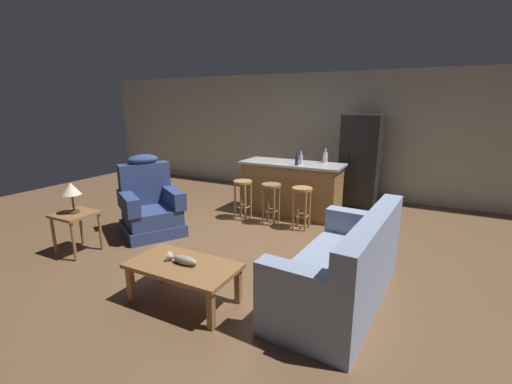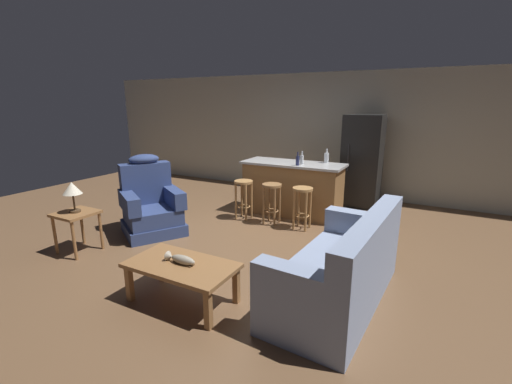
{
  "view_description": "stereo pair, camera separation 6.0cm",
  "coord_description": "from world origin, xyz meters",
  "px_view_note": "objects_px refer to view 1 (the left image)",
  "views": [
    {
      "loc": [
        2.18,
        -4.25,
        1.96
      ],
      "look_at": [
        0.03,
        -0.1,
        0.75
      ],
      "focal_mm": 24.0,
      "sensor_mm": 36.0,
      "label": 1
    },
    {
      "loc": [
        2.23,
        -4.22,
        1.96
      ],
      "look_at": [
        0.03,
        -0.1,
        0.75
      ],
      "focal_mm": 24.0,
      "sensor_mm": 36.0,
      "label": 2
    }
  ],
  "objects_px": {
    "couch": "(344,270)",
    "bottle_tall_green": "(297,160)",
    "recliner_near_lamp": "(150,206)",
    "refrigerator": "(360,161)",
    "end_table": "(76,220)",
    "table_lamp": "(71,190)",
    "bottle_wine_dark": "(301,159)",
    "fish_figurine": "(182,260)",
    "coffee_table": "(183,269)",
    "bar_stool_left": "(243,192)",
    "bar_stool_right": "(302,200)",
    "kitchen_island": "(291,188)",
    "bottle_short_amber": "(325,157)",
    "bar_stool_middle": "(271,196)"
  },
  "relations": [
    {
      "from": "table_lamp",
      "to": "bottle_wine_dark",
      "type": "height_order",
      "value": "bottle_wine_dark"
    },
    {
      "from": "coffee_table",
      "to": "bar_stool_left",
      "type": "height_order",
      "value": "bar_stool_left"
    },
    {
      "from": "refrigerator",
      "to": "end_table",
      "type": "bearing_deg",
      "value": -125.24
    },
    {
      "from": "table_lamp",
      "to": "bottle_short_amber",
      "type": "bearing_deg",
      "value": 52.03
    },
    {
      "from": "refrigerator",
      "to": "couch",
      "type": "bearing_deg",
      "value": -80.98
    },
    {
      "from": "fish_figurine",
      "to": "refrigerator",
      "type": "bearing_deg",
      "value": 79.01
    },
    {
      "from": "bar_stool_middle",
      "to": "bottle_tall_green",
      "type": "distance_m",
      "value": 0.75
    },
    {
      "from": "bar_stool_middle",
      "to": "bar_stool_right",
      "type": "relative_size",
      "value": 1.0
    },
    {
      "from": "bar_stool_left",
      "to": "refrigerator",
      "type": "xyz_separation_m",
      "value": [
        1.6,
        1.83,
        0.41
      ]
    },
    {
      "from": "refrigerator",
      "to": "bottle_wine_dark",
      "type": "distance_m",
      "value": 1.51
    },
    {
      "from": "recliner_near_lamp",
      "to": "bottle_short_amber",
      "type": "relative_size",
      "value": 4.84
    },
    {
      "from": "bottle_wine_dark",
      "to": "bar_stool_right",
      "type": "bearing_deg",
      "value": -66.68
    },
    {
      "from": "fish_figurine",
      "to": "bottle_tall_green",
      "type": "height_order",
      "value": "bottle_tall_green"
    },
    {
      "from": "table_lamp",
      "to": "bar_stool_middle",
      "type": "bearing_deg",
      "value": 50.99
    },
    {
      "from": "coffee_table",
      "to": "couch",
      "type": "xyz_separation_m",
      "value": [
        1.41,
        0.77,
        -0.02
      ]
    },
    {
      "from": "end_table",
      "to": "refrigerator",
      "type": "bearing_deg",
      "value": 54.76
    },
    {
      "from": "bottle_short_amber",
      "to": "bar_stool_right",
      "type": "bearing_deg",
      "value": -95.8
    },
    {
      "from": "couch",
      "to": "refrigerator",
      "type": "relative_size",
      "value": 1.11
    },
    {
      "from": "coffee_table",
      "to": "recliner_near_lamp",
      "type": "height_order",
      "value": "recliner_near_lamp"
    },
    {
      "from": "fish_figurine",
      "to": "table_lamp",
      "type": "bearing_deg",
      "value": 171.8
    },
    {
      "from": "table_lamp",
      "to": "kitchen_island",
      "type": "height_order",
      "value": "table_lamp"
    },
    {
      "from": "bar_stool_left",
      "to": "bar_stool_right",
      "type": "relative_size",
      "value": 1.0
    },
    {
      "from": "end_table",
      "to": "bar_stool_left",
      "type": "distance_m",
      "value": 2.59
    },
    {
      "from": "fish_figurine",
      "to": "bar_stool_middle",
      "type": "distance_m",
      "value": 2.55
    },
    {
      "from": "fish_figurine",
      "to": "bar_stool_right",
      "type": "height_order",
      "value": "bar_stool_right"
    },
    {
      "from": "end_table",
      "to": "bar_stool_middle",
      "type": "distance_m",
      "value": 2.89
    },
    {
      "from": "recliner_near_lamp",
      "to": "bottle_wine_dark",
      "type": "height_order",
      "value": "recliner_near_lamp"
    },
    {
      "from": "bottle_tall_green",
      "to": "couch",
      "type": "bearing_deg",
      "value": -58.18
    },
    {
      "from": "couch",
      "to": "bottle_tall_green",
      "type": "xyz_separation_m",
      "value": [
        -1.35,
        2.18,
        0.7
      ]
    },
    {
      "from": "bar_stool_left",
      "to": "recliner_near_lamp",
      "type": "bearing_deg",
      "value": -128.02
    },
    {
      "from": "bottle_tall_green",
      "to": "bar_stool_right",
      "type": "bearing_deg",
      "value": -57.44
    },
    {
      "from": "recliner_near_lamp",
      "to": "kitchen_island",
      "type": "relative_size",
      "value": 0.67
    },
    {
      "from": "table_lamp",
      "to": "bar_stool_left",
      "type": "bearing_deg",
      "value": 60.28
    },
    {
      "from": "recliner_near_lamp",
      "to": "bar_stool_left",
      "type": "distance_m",
      "value": 1.56
    },
    {
      "from": "recliner_near_lamp",
      "to": "refrigerator",
      "type": "bearing_deg",
      "value": 81.6
    },
    {
      "from": "bottle_short_amber",
      "to": "bottle_wine_dark",
      "type": "distance_m",
      "value": 0.48
    },
    {
      "from": "coffee_table",
      "to": "recliner_near_lamp",
      "type": "bearing_deg",
      "value": 142.44
    },
    {
      "from": "recliner_near_lamp",
      "to": "bottle_tall_green",
      "type": "relative_size",
      "value": 5.25
    },
    {
      "from": "recliner_near_lamp",
      "to": "bottle_wine_dark",
      "type": "relative_size",
      "value": 5.38
    },
    {
      "from": "bar_stool_left",
      "to": "end_table",
      "type": "bearing_deg",
      "value": -119.66
    },
    {
      "from": "coffee_table",
      "to": "bottle_wine_dark",
      "type": "bearing_deg",
      "value": 88.4
    },
    {
      "from": "coffee_table",
      "to": "end_table",
      "type": "height_order",
      "value": "end_table"
    },
    {
      "from": "kitchen_island",
      "to": "bottle_wine_dark",
      "type": "relative_size",
      "value": 8.07
    },
    {
      "from": "table_lamp",
      "to": "bar_stool_left",
      "type": "relative_size",
      "value": 0.6
    },
    {
      "from": "bar_stool_left",
      "to": "refrigerator",
      "type": "distance_m",
      "value": 2.47
    },
    {
      "from": "end_table",
      "to": "table_lamp",
      "type": "height_order",
      "value": "table_lamp"
    },
    {
      "from": "coffee_table",
      "to": "bar_stool_left",
      "type": "distance_m",
      "value": 2.66
    },
    {
      "from": "fish_figurine",
      "to": "recliner_near_lamp",
      "type": "height_order",
      "value": "recliner_near_lamp"
    },
    {
      "from": "table_lamp",
      "to": "refrigerator",
      "type": "xyz_separation_m",
      "value": [
        2.89,
        4.08,
        0.01
      ]
    },
    {
      "from": "recliner_near_lamp",
      "to": "refrigerator",
      "type": "distance_m",
      "value": 4.01
    }
  ]
}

